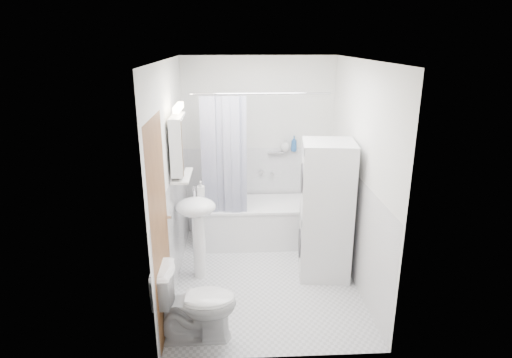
{
  "coord_description": "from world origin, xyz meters",
  "views": [
    {
      "loc": [
        -0.33,
        -4.29,
        2.59
      ],
      "look_at": [
        -0.1,
        0.15,
        1.13
      ],
      "focal_mm": 30.0,
      "sensor_mm": 36.0,
      "label": 1
    }
  ],
  "objects_px": {
    "bathtub": "(259,220)",
    "sink": "(197,219)",
    "toilet": "(196,303)",
    "washer_dryer": "(326,210)"
  },
  "relations": [
    {
      "from": "washer_dryer",
      "to": "toilet",
      "type": "height_order",
      "value": "washer_dryer"
    },
    {
      "from": "toilet",
      "to": "sink",
      "type": "bearing_deg",
      "value": 2.91
    },
    {
      "from": "bathtub",
      "to": "toilet",
      "type": "bearing_deg",
      "value": -109.37
    },
    {
      "from": "toilet",
      "to": "bathtub",
      "type": "bearing_deg",
      "value": -19.77
    },
    {
      "from": "sink",
      "to": "toilet",
      "type": "xyz_separation_m",
      "value": [
        0.06,
        -1.07,
        -0.34
      ]
    },
    {
      "from": "bathtub",
      "to": "sink",
      "type": "relative_size",
      "value": 1.37
    },
    {
      "from": "bathtub",
      "to": "sink",
      "type": "height_order",
      "value": "sink"
    },
    {
      "from": "sink",
      "to": "toilet",
      "type": "relative_size",
      "value": 1.42
    },
    {
      "from": "bathtub",
      "to": "washer_dryer",
      "type": "xyz_separation_m",
      "value": [
        0.69,
        -0.85,
        0.48
      ]
    },
    {
      "from": "bathtub",
      "to": "toilet",
      "type": "relative_size",
      "value": 1.96
    }
  ]
}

